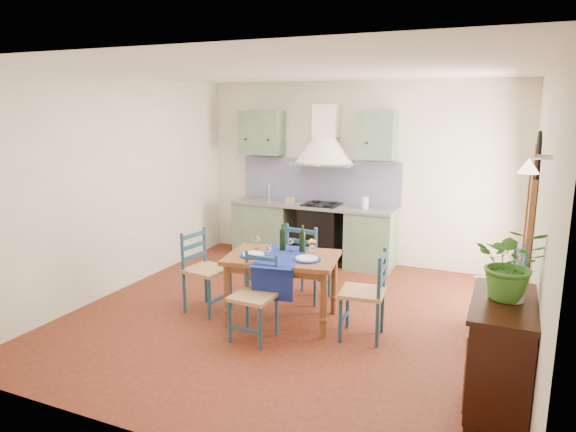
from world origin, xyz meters
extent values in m
plane|color=#4A1B0F|center=(0.00, 0.00, 0.00)|extent=(5.00, 5.00, 0.00)
cube|color=beige|center=(0.00, 2.50, 1.40)|extent=(5.00, 0.04, 2.80)
cube|color=gray|center=(-1.45, 2.19, 0.44)|extent=(0.90, 0.60, 0.88)
cube|color=gray|center=(0.35, 2.19, 0.44)|extent=(0.70, 0.60, 0.88)
cube|color=black|center=(-0.45, 2.19, 0.44)|extent=(0.60, 0.58, 0.88)
cube|color=gray|center=(-0.60, 2.19, 0.90)|extent=(2.60, 0.64, 0.04)
cube|color=silver|center=(-1.45, 2.19, 0.90)|extent=(0.45, 0.40, 0.03)
cylinder|color=silver|center=(-1.45, 2.37, 1.05)|extent=(0.02, 0.02, 0.26)
cube|color=black|center=(-0.45, 2.19, 0.93)|extent=(0.55, 0.48, 0.02)
cube|color=black|center=(-0.60, 2.24, 0.04)|extent=(2.60, 0.50, 0.08)
cube|color=#0B0C60|center=(-0.60, 2.46, 1.26)|extent=(2.65, 0.05, 0.68)
cube|color=gray|center=(-1.55, 2.32, 2.00)|extent=(0.70, 0.34, 0.70)
cube|color=gray|center=(0.35, 2.32, 2.00)|extent=(0.55, 0.34, 0.70)
cone|color=white|center=(-0.45, 2.25, 1.75)|extent=(0.96, 0.96, 0.40)
cube|color=white|center=(-0.45, 2.34, 2.20)|extent=(0.36, 0.30, 0.50)
cube|color=beige|center=(2.50, 0.00, 1.40)|extent=(0.04, 5.00, 2.80)
cube|color=black|center=(2.48, 1.40, 0.82)|extent=(0.03, 1.00, 1.65)
cylinder|color=black|center=(2.48, 1.40, 1.65)|extent=(0.03, 1.00, 1.00)
cube|color=brown|center=(2.46, 0.86, 0.82)|extent=(0.06, 0.06, 1.65)
cube|color=brown|center=(2.46, 1.94, 0.82)|extent=(0.06, 0.06, 1.65)
cube|color=brown|center=(2.47, 1.62, 0.98)|extent=(0.04, 0.55, 1.96)
cylinder|color=silver|center=(2.44, -0.85, 2.05)|extent=(0.15, 0.04, 0.04)
cone|color=#FFEDC6|center=(2.34, -0.85, 1.98)|extent=(0.16, 0.16, 0.12)
cube|color=beige|center=(-2.50, 0.00, 1.40)|extent=(0.04, 5.00, 2.80)
cube|color=white|center=(0.00, 0.00, 2.80)|extent=(5.00, 5.00, 0.01)
cube|color=brown|center=(-0.07, -0.15, 0.75)|extent=(1.34, 1.00, 0.05)
cube|color=brown|center=(-0.07, -0.15, 0.69)|extent=(1.20, 0.86, 0.08)
cylinder|color=brown|center=(-0.55, -0.57, 0.36)|extent=(0.07, 0.07, 0.73)
cylinder|color=brown|center=(-0.66, 0.10, 0.36)|extent=(0.07, 0.07, 0.73)
cylinder|color=brown|center=(0.52, -0.40, 0.36)|extent=(0.07, 0.07, 0.73)
cylinder|color=brown|center=(0.41, 0.27, 0.36)|extent=(0.07, 0.07, 0.73)
cube|color=navy|center=(-0.06, -0.20, 0.78)|extent=(0.60, 0.98, 0.01)
cube|color=navy|center=(0.00, -0.56, 0.60)|extent=(0.46, 0.09, 0.38)
cylinder|color=navy|center=(-0.35, -0.30, 0.79)|extent=(0.31, 0.31, 0.01)
cylinder|color=silver|center=(-0.35, -0.30, 0.80)|extent=(0.25, 0.25, 0.01)
cylinder|color=navy|center=(0.25, -0.20, 0.79)|extent=(0.31, 0.31, 0.01)
cylinder|color=silver|center=(0.25, -0.20, 0.80)|extent=(0.25, 0.25, 0.01)
cylinder|color=black|center=(-0.15, 0.04, 0.94)|extent=(0.07, 0.07, 0.32)
cylinder|color=black|center=(0.08, 0.08, 0.94)|extent=(0.07, 0.07, 0.32)
cylinder|color=white|center=(0.21, 0.05, 0.84)|extent=(0.05, 0.05, 0.10)
sphere|color=yellow|center=(0.21, 0.05, 0.93)|extent=(0.10, 0.10, 0.10)
cylinder|color=navy|center=(-0.33, -0.89, 0.23)|extent=(0.04, 0.04, 0.46)
cylinder|color=navy|center=(-0.32, -0.53, 0.45)|extent=(0.04, 0.04, 0.91)
cylinder|color=navy|center=(0.03, -0.91, 0.23)|extent=(0.04, 0.04, 0.46)
cylinder|color=navy|center=(0.04, -0.55, 0.45)|extent=(0.04, 0.04, 0.91)
cube|color=tan|center=(-0.14, -0.72, 0.48)|extent=(0.44, 0.44, 0.04)
cube|color=navy|center=(-0.14, -0.54, 0.60)|extent=(0.38, 0.04, 0.05)
cube|color=navy|center=(-0.14, -0.54, 0.73)|extent=(0.38, 0.04, 0.05)
cube|color=navy|center=(-0.14, -0.54, 0.85)|extent=(0.38, 0.04, 0.05)
cube|color=navy|center=(-0.15, -0.90, 0.18)|extent=(0.36, 0.05, 0.03)
cylinder|color=navy|center=(0.18, 0.78, 0.26)|extent=(0.04, 0.04, 0.51)
cylinder|color=navy|center=(0.13, 0.38, 0.50)|extent=(0.04, 0.04, 1.00)
cylinder|color=navy|center=(-0.22, 0.83, 0.26)|extent=(0.04, 0.04, 0.51)
cylinder|color=navy|center=(-0.27, 0.43, 0.50)|extent=(0.04, 0.04, 1.00)
cube|color=tan|center=(-0.04, 0.61, 0.53)|extent=(0.52, 0.52, 0.04)
cube|color=navy|center=(-0.07, 0.41, 0.67)|extent=(0.42, 0.08, 0.05)
cube|color=navy|center=(-0.07, 0.41, 0.80)|extent=(0.42, 0.08, 0.05)
cube|color=navy|center=(-0.07, 0.41, 0.94)|extent=(0.42, 0.08, 0.05)
cube|color=navy|center=(-0.02, 0.81, 0.20)|extent=(0.40, 0.08, 0.03)
cylinder|color=navy|center=(-0.85, -0.47, 0.25)|extent=(0.04, 0.04, 0.50)
cylinder|color=navy|center=(-1.23, -0.41, 0.49)|extent=(0.04, 0.04, 0.98)
cylinder|color=navy|center=(-0.79, -0.08, 0.25)|extent=(0.04, 0.04, 0.50)
cylinder|color=navy|center=(-1.18, -0.02, 0.49)|extent=(0.04, 0.04, 0.98)
cube|color=tan|center=(-1.01, -0.25, 0.52)|extent=(0.52, 0.52, 0.04)
cube|color=navy|center=(-1.21, -0.22, 0.65)|extent=(0.09, 0.41, 0.05)
cube|color=navy|center=(-1.21, -0.22, 0.78)|extent=(0.09, 0.41, 0.05)
cube|color=navy|center=(-1.21, -0.22, 0.91)|extent=(0.09, 0.41, 0.05)
cube|color=navy|center=(-0.82, -0.27, 0.20)|extent=(0.09, 0.39, 0.03)
cylinder|color=navy|center=(0.68, -0.04, 0.24)|extent=(0.04, 0.04, 0.49)
cylinder|color=navy|center=(1.06, 0.00, 0.48)|extent=(0.04, 0.04, 0.96)
cylinder|color=navy|center=(0.72, -0.42, 0.24)|extent=(0.04, 0.04, 0.49)
cylinder|color=navy|center=(1.10, -0.38, 0.48)|extent=(0.04, 0.04, 0.96)
cube|color=tan|center=(0.89, -0.21, 0.51)|extent=(0.49, 0.49, 0.04)
cube|color=navy|center=(1.08, -0.19, 0.64)|extent=(0.07, 0.41, 0.05)
cube|color=navy|center=(1.08, -0.19, 0.77)|extent=(0.07, 0.41, 0.05)
cube|color=navy|center=(1.08, -0.19, 0.89)|extent=(0.07, 0.41, 0.05)
cube|color=navy|center=(0.70, -0.23, 0.19)|extent=(0.07, 0.38, 0.03)
cylinder|color=navy|center=(1.96, 0.75, 0.25)|extent=(0.04, 0.04, 0.49)
cylinder|color=navy|center=(2.33, 0.85, 0.48)|extent=(0.04, 0.04, 0.96)
cylinder|color=navy|center=(2.07, 0.38, 0.25)|extent=(0.04, 0.04, 0.49)
cylinder|color=navy|center=(2.44, 0.48, 0.48)|extent=(0.04, 0.04, 0.96)
cube|color=tan|center=(2.20, 0.61, 0.51)|extent=(0.55, 0.55, 0.04)
cube|color=navy|center=(2.39, 0.66, 0.64)|extent=(0.13, 0.40, 0.05)
cube|color=navy|center=(2.39, 0.66, 0.77)|extent=(0.13, 0.40, 0.05)
cube|color=navy|center=(2.39, 0.66, 0.90)|extent=(0.13, 0.40, 0.05)
cube|color=navy|center=(2.01, 0.56, 0.19)|extent=(0.13, 0.38, 0.03)
cube|color=black|center=(2.27, -1.05, 0.49)|extent=(0.45, 1.00, 0.82)
cube|color=black|center=(2.27, -1.05, 0.92)|extent=(0.50, 1.05, 0.04)
cube|color=brown|center=(2.04, -1.28, 0.45)|extent=(0.02, 0.38, 0.63)
cube|color=brown|center=(2.04, -0.82, 0.45)|extent=(0.02, 0.38, 0.63)
cube|color=black|center=(2.09, -1.49, 0.04)|extent=(0.08, 0.08, 0.08)
cube|color=black|center=(2.09, -0.61, 0.04)|extent=(0.08, 0.08, 0.08)
cube|color=black|center=(2.44, -0.61, 0.04)|extent=(0.08, 0.08, 0.08)
imported|color=#377323|center=(2.28, -1.00, 1.23)|extent=(0.56, 0.49, 0.60)
camera|label=1|loc=(2.23, -5.20, 2.43)|focal=32.00mm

